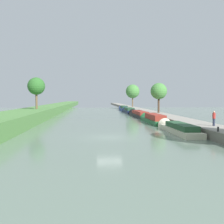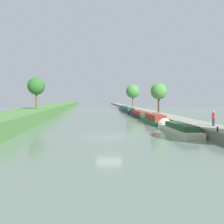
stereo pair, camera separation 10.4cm
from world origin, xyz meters
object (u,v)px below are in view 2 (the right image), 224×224
at_px(narrowboat_blue, 123,108).
at_px(mooring_bollard_far, 127,106).
at_px(narrowboat_black, 138,114).
at_px(narrowboat_cream, 177,128).
at_px(narrowboat_green, 153,119).
at_px(mooring_bollard_near, 218,129).
at_px(person_walking, 214,118).
at_px(narrowboat_navy, 129,110).

bearing_deg(narrowboat_blue, mooring_bollard_far, 72.30).
bearing_deg(narrowboat_black, narrowboat_cream, -90.08).
bearing_deg(narrowboat_cream, narrowboat_black, 89.92).
distance_m(narrowboat_green, mooring_bollard_far, 47.00).
bearing_deg(mooring_bollard_near, narrowboat_blue, 91.69).
bearing_deg(narrowboat_green, narrowboat_blue, 89.85).
bearing_deg(narrowboat_black, mooring_bollard_near, -86.93).
distance_m(narrowboat_cream, mooring_bollard_far, 58.96).
distance_m(narrowboat_blue, person_walking, 55.11).
height_order(narrowboat_green, narrowboat_blue, narrowboat_blue).
distance_m(narrowboat_cream, narrowboat_navy, 41.19).
height_order(narrowboat_cream, narrowboat_blue, narrowboat_blue).
bearing_deg(mooring_bollard_far, mooring_bollard_near, -90.00).
distance_m(narrowboat_black, narrowboat_navy, 15.08).
relative_size(person_walking, mooring_bollard_far, 3.69).
height_order(narrowboat_black, person_walking, person_walking).
bearing_deg(mooring_bollard_far, narrowboat_cream, -91.73).
xyz_separation_m(narrowboat_green, person_walking, (3.74, -13.54, 1.16)).
relative_size(narrowboat_green, narrowboat_black, 0.74).
bearing_deg(narrowboat_navy, narrowboat_blue, 89.68).
relative_size(narrowboat_blue, person_walking, 7.03).
distance_m(narrowboat_cream, mooring_bollard_near, 6.72).
bearing_deg(narrowboat_cream, mooring_bollard_far, 88.27).
distance_m(narrowboat_blue, mooring_bollard_far, 5.82).
xyz_separation_m(mooring_bollard_near, mooring_bollard_far, (0.00, 65.38, 0.00)).
xyz_separation_m(narrowboat_green, narrowboat_blue, (0.11, 41.44, 0.03)).
xyz_separation_m(narrowboat_blue, mooring_bollard_near, (1.76, -59.86, 0.49)).
height_order(narrowboat_green, narrowboat_navy, narrowboat_green).
xyz_separation_m(narrowboat_navy, mooring_bollard_near, (1.83, -47.64, 0.55)).
xyz_separation_m(narrowboat_navy, narrowboat_blue, (0.07, 12.22, 0.06)).
xyz_separation_m(narrowboat_cream, person_walking, (3.65, -1.57, 1.28)).
relative_size(narrowboat_blue, mooring_bollard_far, 25.95).
height_order(narrowboat_cream, mooring_bollard_near, mooring_bollard_near).
xyz_separation_m(narrowboat_black, mooring_bollard_far, (1.75, 32.82, 0.58)).
xyz_separation_m(narrowboat_cream, mooring_bollard_far, (1.78, 58.93, 0.63)).
bearing_deg(mooring_bollard_far, person_walking, -88.23).
distance_m(narrowboat_black, mooring_bollard_near, 32.61).
height_order(narrowboat_navy, person_walking, person_walking).
relative_size(mooring_bollard_near, mooring_bollard_far, 1.00).
xyz_separation_m(narrowboat_cream, narrowboat_navy, (-0.05, 41.19, 0.09)).
xyz_separation_m(narrowboat_cream, narrowboat_green, (-0.09, 11.97, 0.12)).
distance_m(narrowboat_green, narrowboat_navy, 29.21).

